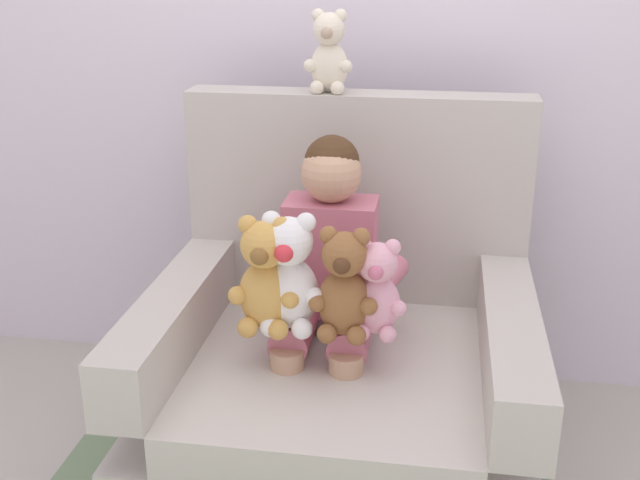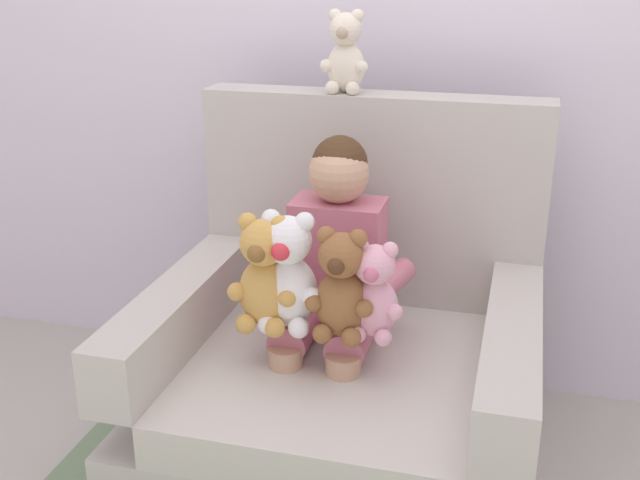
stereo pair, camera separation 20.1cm
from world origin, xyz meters
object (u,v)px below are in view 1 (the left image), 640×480
plush_honey (266,278)px  plush_pink (377,291)px  armchair (342,369)px  plush_cream_on_backrest (329,54)px  plush_white (289,276)px  plush_brown (344,287)px  seated_child (327,270)px

plush_honey → plush_pink: size_ratio=1.19×
armchair → plush_pink: size_ratio=3.96×
plush_honey → plush_cream_on_backrest: size_ratio=1.31×
plush_white → plush_cream_on_backrest: size_ratio=1.34×
plush_brown → plush_pink: (0.08, 0.02, -0.02)m
plush_pink → plush_cream_on_backrest: bearing=118.4°
seated_child → plush_white: seated_child is taller
plush_pink → plush_cream_on_backrest: (-0.20, 0.50, 0.53)m
plush_white → plush_pink: bearing=-16.5°
plush_honey → plush_brown: (0.21, -0.00, -0.01)m
plush_white → armchair: bearing=34.5°
plush_honey → plush_pink: plush_honey is taller
plush_honey → plush_cream_on_backrest: bearing=76.6°
plush_honey → plush_pink: (0.29, 0.02, -0.02)m
plush_white → plush_pink: size_ratio=1.22×
seated_child → plush_white: (-0.07, -0.18, 0.05)m
armchair → plush_pink: (0.11, -0.15, 0.33)m
plush_pink → plush_honey: bearing=-169.7°
plush_honey → plush_cream_on_backrest: (0.09, 0.52, 0.51)m
seated_child → plush_brown: 0.21m
seated_child → plush_brown: size_ratio=2.73×
plush_brown → seated_child: bearing=133.3°
plush_honey → seated_child: bearing=51.3°
plush_pink → armchair: bearing=131.9°
plush_brown → armchair: bearing=121.2°
armchair → plush_brown: (0.03, -0.17, 0.34)m
plush_honey → plush_brown: plush_honey is taller
seated_child → plush_brown: bearing=-68.3°
plush_white → plush_brown: bearing=-23.9°
plush_pink → plush_brown: bearing=-159.6°
armchair → plush_honey: size_ratio=3.33×
plush_honey → armchair: bearing=39.6°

